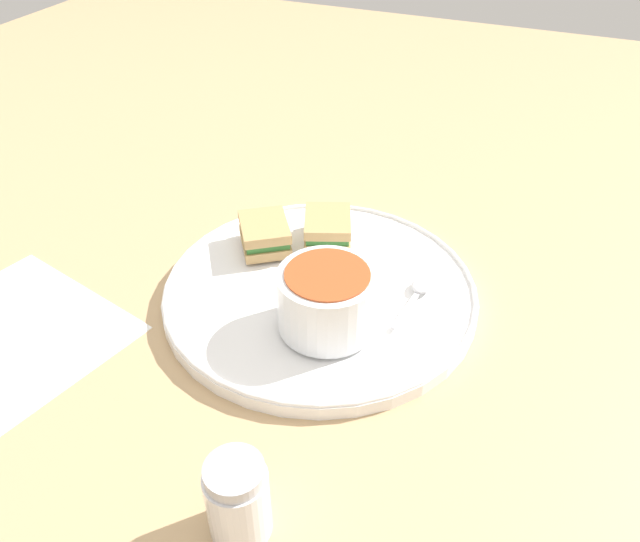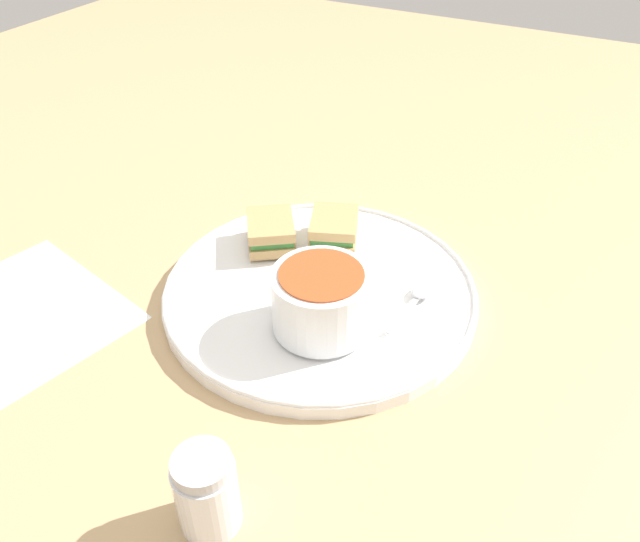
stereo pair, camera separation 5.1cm
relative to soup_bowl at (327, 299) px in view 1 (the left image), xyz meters
The scene contains 7 objects.
ground_plane 0.09m from the soup_bowl, 61.03° to the right, with size 2.40×2.40×0.00m, color tan.
plate 0.08m from the soup_bowl, 61.03° to the right, with size 0.37×0.37×0.02m.
soup_bowl is the anchor object (origin of this frame).
spoon 0.13m from the soup_bowl, 129.04° to the right, with size 0.03×0.10×0.01m.
sandwich_half_near 0.16m from the soup_bowl, 67.99° to the right, with size 0.08×0.09×0.03m.
sandwich_half_far 0.17m from the soup_bowl, 39.72° to the right, with size 0.09×0.09×0.03m.
salt_shaker 0.24m from the soup_bowl, 94.93° to the left, with size 0.05×0.05×0.08m.
Camera 1 is at (-0.22, 0.53, 0.48)m, focal length 35.00 mm.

